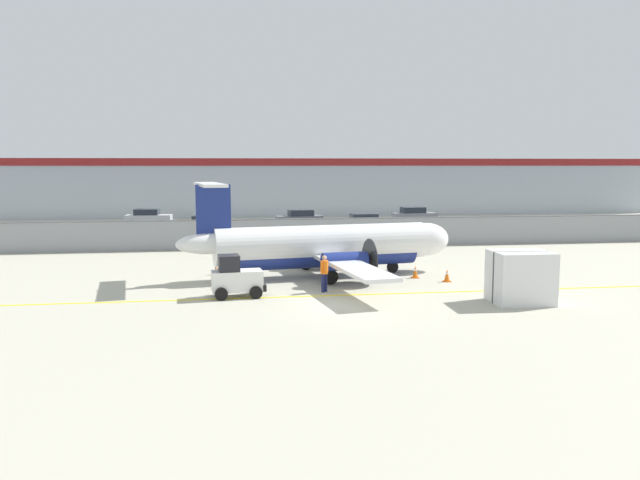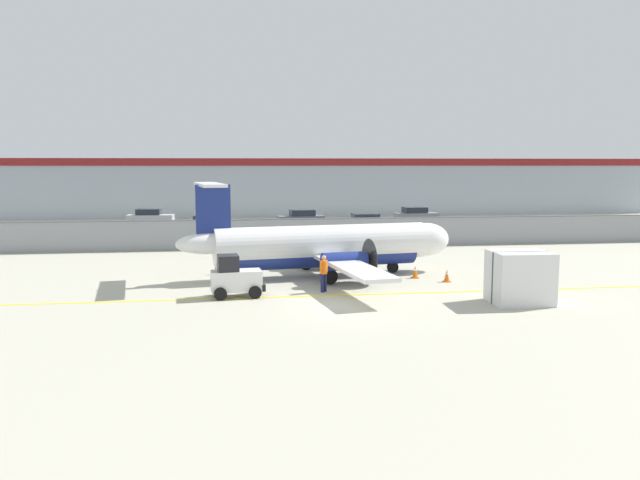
{
  "view_description": "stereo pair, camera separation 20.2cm",
  "coord_description": "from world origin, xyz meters",
  "px_view_note": "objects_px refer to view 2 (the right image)",
  "views": [
    {
      "loc": [
        -5.13,
        -24.99,
        5.83
      ],
      "look_at": [
        -0.36,
        7.83,
        1.8
      ],
      "focal_mm": 35.0,
      "sensor_mm": 36.0,
      "label": 1
    },
    {
      "loc": [
        -4.93,
        -25.02,
        5.83
      ],
      "look_at": [
        -0.36,
        7.83,
        1.8
      ],
      "focal_mm": 35.0,
      "sensor_mm": 36.0,
      "label": 2
    }
  ],
  "objects_px": {
    "traffic_cone_near_left": "(447,276)",
    "cargo_container": "(520,277)",
    "ground_crew_worker": "(324,271)",
    "traffic_cone_near_right": "(360,267)",
    "parked_car_0": "(150,217)",
    "parked_car_2": "(301,218)",
    "parked_car_3": "(367,223)",
    "commuter_airplane": "(327,246)",
    "parked_car_4": "(416,215)",
    "baggage_tug": "(235,278)",
    "traffic_cone_far_left": "(415,272)",
    "parked_car_1": "(210,225)",
    "traffic_cone_far_right": "(216,269)"
  },
  "relations": [
    {
      "from": "traffic_cone_far_left",
      "to": "parked_car_0",
      "type": "height_order",
      "value": "parked_car_0"
    },
    {
      "from": "traffic_cone_near_right",
      "to": "parked_car_4",
      "type": "bearing_deg",
      "value": 67.36
    },
    {
      "from": "parked_car_0",
      "to": "parked_car_1",
      "type": "distance_m",
      "value": 10.48
    },
    {
      "from": "parked_car_0",
      "to": "parked_car_1",
      "type": "xyz_separation_m",
      "value": [
        5.84,
        -8.71,
        0.0
      ]
    },
    {
      "from": "commuter_airplane",
      "to": "traffic_cone_near_left",
      "type": "relative_size",
      "value": 25.09
    },
    {
      "from": "cargo_container",
      "to": "traffic_cone_near_right",
      "type": "bearing_deg",
      "value": 123.95
    },
    {
      "from": "parked_car_4",
      "to": "baggage_tug",
      "type": "bearing_deg",
      "value": -121.97
    },
    {
      "from": "commuter_airplane",
      "to": "traffic_cone_far_left",
      "type": "bearing_deg",
      "value": -23.79
    },
    {
      "from": "cargo_container",
      "to": "parked_car_0",
      "type": "distance_m",
      "value": 40.62
    },
    {
      "from": "traffic_cone_far_left",
      "to": "parked_car_2",
      "type": "xyz_separation_m",
      "value": [
        -3.1,
        26.09,
        0.58
      ]
    },
    {
      "from": "parked_car_2",
      "to": "parked_car_4",
      "type": "bearing_deg",
      "value": -175.77
    },
    {
      "from": "traffic_cone_far_left",
      "to": "parked_car_3",
      "type": "distance_m",
      "value": 20.94
    },
    {
      "from": "parked_car_2",
      "to": "parked_car_3",
      "type": "xyz_separation_m",
      "value": [
        5.03,
        -5.24,
        0.0
      ]
    },
    {
      "from": "baggage_tug",
      "to": "parked_car_2",
      "type": "distance_m",
      "value": 30.07
    },
    {
      "from": "commuter_airplane",
      "to": "parked_car_3",
      "type": "height_order",
      "value": "commuter_airplane"
    },
    {
      "from": "commuter_airplane",
      "to": "parked_car_4",
      "type": "distance_m",
      "value": 29.8
    },
    {
      "from": "baggage_tug",
      "to": "traffic_cone_near_left",
      "type": "bearing_deg",
      "value": 6.07
    },
    {
      "from": "traffic_cone_far_left",
      "to": "traffic_cone_near_right",
      "type": "bearing_deg",
      "value": 141.88
    },
    {
      "from": "ground_crew_worker",
      "to": "traffic_cone_near_left",
      "type": "xyz_separation_m",
      "value": [
        6.46,
        1.63,
        -0.64
      ]
    },
    {
      "from": "traffic_cone_far_left",
      "to": "parked_car_1",
      "type": "bearing_deg",
      "value": 118.55
    },
    {
      "from": "ground_crew_worker",
      "to": "traffic_cone_near_left",
      "type": "distance_m",
      "value": 6.69
    },
    {
      "from": "ground_crew_worker",
      "to": "cargo_container",
      "type": "xyz_separation_m",
      "value": [
        7.86,
        -3.43,
        0.15
      ]
    },
    {
      "from": "parked_car_0",
      "to": "parked_car_4",
      "type": "xyz_separation_m",
      "value": [
        25.4,
        -1.17,
        0.0
      ]
    },
    {
      "from": "cargo_container",
      "to": "parked_car_3",
      "type": "xyz_separation_m",
      "value": [
        -0.75,
        27.12,
        -0.21
      ]
    },
    {
      "from": "parked_car_0",
      "to": "parked_car_4",
      "type": "relative_size",
      "value": 1.0
    },
    {
      "from": "commuter_airplane",
      "to": "parked_car_0",
      "type": "relative_size",
      "value": 3.75
    },
    {
      "from": "ground_crew_worker",
      "to": "parked_car_2",
      "type": "distance_m",
      "value": 29.01
    },
    {
      "from": "parked_car_1",
      "to": "parked_car_3",
      "type": "distance_m",
      "value": 13.11
    },
    {
      "from": "traffic_cone_near_right",
      "to": "parked_car_2",
      "type": "bearing_deg",
      "value": 91.4
    },
    {
      "from": "baggage_tug",
      "to": "parked_car_1",
      "type": "xyz_separation_m",
      "value": [
        -1.96,
        23.9,
        0.04
      ]
    },
    {
      "from": "ground_crew_worker",
      "to": "baggage_tug",
      "type": "bearing_deg",
      "value": -127.56
    },
    {
      "from": "commuter_airplane",
      "to": "ground_crew_worker",
      "type": "xyz_separation_m",
      "value": [
        -0.78,
        -4.03,
        -0.65
      ]
    },
    {
      "from": "traffic_cone_near_left",
      "to": "parked_car_1",
      "type": "bearing_deg",
      "value": 119.77
    },
    {
      "from": "traffic_cone_far_left",
      "to": "cargo_container",
      "type": "bearing_deg",
      "value": -66.89
    },
    {
      "from": "traffic_cone_far_left",
      "to": "commuter_airplane",
      "type": "bearing_deg",
      "value": 165.0
    },
    {
      "from": "parked_car_2",
      "to": "parked_car_3",
      "type": "bearing_deg",
      "value": 128.17
    },
    {
      "from": "traffic_cone_near_left",
      "to": "cargo_container",
      "type": "bearing_deg",
      "value": -74.47
    },
    {
      "from": "baggage_tug",
      "to": "traffic_cone_near_right",
      "type": "relative_size",
      "value": 3.79
    },
    {
      "from": "traffic_cone_near_right",
      "to": "parked_car_2",
      "type": "xyz_separation_m",
      "value": [
        -0.59,
        24.12,
        0.58
      ]
    },
    {
      "from": "traffic_cone_near_right",
      "to": "parked_car_3",
      "type": "bearing_deg",
      "value": 76.78
    },
    {
      "from": "traffic_cone_near_right",
      "to": "parked_car_2",
      "type": "relative_size",
      "value": 0.15
    },
    {
      "from": "traffic_cone_far_left",
      "to": "traffic_cone_far_right",
      "type": "relative_size",
      "value": 1.0
    },
    {
      "from": "parked_car_1",
      "to": "parked_car_4",
      "type": "distance_m",
      "value": 20.97
    },
    {
      "from": "traffic_cone_near_right",
      "to": "parked_car_0",
      "type": "relative_size",
      "value": 0.15
    },
    {
      "from": "traffic_cone_near_left",
      "to": "parked_car_4",
      "type": "relative_size",
      "value": 0.15
    },
    {
      "from": "commuter_airplane",
      "to": "ground_crew_worker",
      "type": "bearing_deg",
      "value": -109.8
    },
    {
      "from": "baggage_tug",
      "to": "traffic_cone_far_right",
      "type": "distance_m",
      "value": 5.88
    },
    {
      "from": "baggage_tug",
      "to": "commuter_airplane",
      "type": "bearing_deg",
      "value": 37.86
    },
    {
      "from": "cargo_container",
      "to": "traffic_cone_near_right",
      "type": "xyz_separation_m",
      "value": [
        -5.18,
        8.24,
        -0.79
      ]
    },
    {
      "from": "traffic_cone_near_right",
      "to": "ground_crew_worker",
      "type": "bearing_deg",
      "value": -119.07
    }
  ]
}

